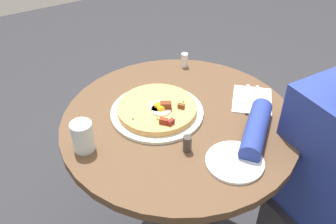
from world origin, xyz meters
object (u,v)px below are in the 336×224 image
(water_glass, at_px, (83,136))
(salt_shaker, at_px, (185,60))
(pizza_plate, at_px, (157,112))
(knife, at_px, (257,100))
(breakfast_pizza, at_px, (157,108))
(bread_plate, at_px, (235,162))
(pepper_shaker, at_px, (187,144))
(person_seated, at_px, (325,203))
(fork, at_px, (247,98))
(dining_table, at_px, (178,155))

(water_glass, bearing_deg, salt_shaker, -63.37)
(pizza_plate, relative_size, knife, 1.82)
(breakfast_pizza, relative_size, knife, 1.55)
(bread_plate, height_order, salt_shaker, salt_shaker)
(knife, height_order, pepper_shaker, pepper_shaker)
(pizza_plate, height_order, bread_plate, pizza_plate)
(person_seated, height_order, knife, person_seated)
(person_seated, xyz_separation_m, fork, (0.38, 0.07, 0.24))
(dining_table, bearing_deg, fork, -95.51)
(dining_table, distance_m, bread_plate, 0.32)
(knife, bearing_deg, water_glass, -55.77)
(knife, relative_size, salt_shaker, 3.05)
(pizza_plate, distance_m, breakfast_pizza, 0.02)
(dining_table, xyz_separation_m, pizza_plate, (0.07, 0.05, 0.18))
(dining_table, distance_m, knife, 0.36)
(dining_table, bearing_deg, water_glass, 85.92)
(pizza_plate, bearing_deg, fork, -105.87)
(person_seated, bearing_deg, bread_plate, 65.39)
(breakfast_pizza, distance_m, water_glass, 0.29)
(water_glass, height_order, pepper_shaker, water_glass)
(person_seated, xyz_separation_m, water_glass, (0.43, 0.69, 0.28))
(fork, bearing_deg, pizza_plate, -65.02)
(person_seated, bearing_deg, pepper_shaker, 57.31)
(person_seated, height_order, bread_plate, person_seated)
(salt_shaker, bearing_deg, water_glass, 116.63)
(pizza_plate, height_order, knife, pizza_plate)
(breakfast_pizza, relative_size, pepper_shaker, 4.99)
(breakfast_pizza, xyz_separation_m, knife, (-0.11, -0.36, -0.02))
(salt_shaker, bearing_deg, breakfast_pizza, 132.17)
(person_seated, relative_size, knife, 6.31)
(bread_plate, relative_size, fork, 0.99)
(bread_plate, xyz_separation_m, salt_shaker, (0.55, -0.16, 0.02))
(breakfast_pizza, height_order, water_glass, water_glass)
(fork, bearing_deg, person_seated, 52.02)
(salt_shaker, bearing_deg, bread_plate, 163.70)
(water_glass, height_order, salt_shaker, water_glass)
(pizza_plate, relative_size, pepper_shaker, 5.86)
(breakfast_pizza, relative_size, water_glass, 2.74)
(dining_table, xyz_separation_m, person_seated, (-0.41, -0.35, -0.06))
(breakfast_pizza, relative_size, bread_plate, 1.56)
(dining_table, bearing_deg, person_seated, -139.03)
(knife, height_order, water_glass, water_glass)
(bread_plate, bearing_deg, pepper_shaker, 38.82)
(bread_plate, bearing_deg, knife, -51.46)
(salt_shaker, bearing_deg, pepper_shaker, 149.35)
(pizza_plate, distance_m, bread_plate, 0.34)
(person_seated, height_order, pepper_shaker, person_seated)
(knife, bearing_deg, person_seated, 48.48)
(person_seated, bearing_deg, knife, 7.64)
(dining_table, relative_size, water_glass, 8.08)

